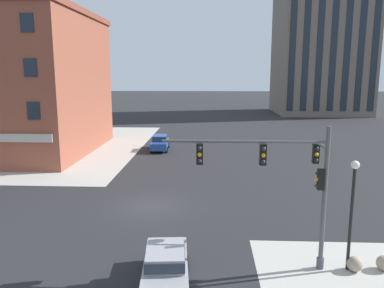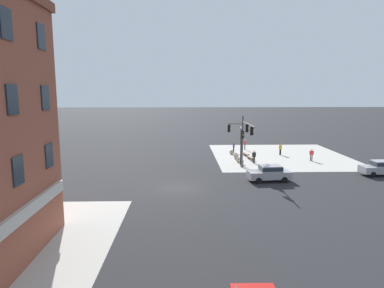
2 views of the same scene
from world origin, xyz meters
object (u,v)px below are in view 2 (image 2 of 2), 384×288
object	(u,v)px
bollard_sphere_curb_c	(236,157)
street_lamp_corner_near	(241,141)
traffic_signal_main	(243,136)
bench_mid_block	(246,154)
pedestrian_walking_east	(280,148)
bollard_sphere_curb_d	(236,155)
bench_near_signal	(251,158)
pedestrian_by_lamp	(245,144)
car_main_southbound_far	(381,167)
car_main_northbound_near	(270,173)
bollard_sphere_curb_b	(238,160)
pedestrian_with_bag	(234,147)
bollard_sphere_curb_a	(241,162)
bollard_sphere_curb_e	(232,152)
pedestrian_at_curb	(254,156)
pedestrian_near_bench	(311,154)

from	to	relation	value
bollard_sphere_curb_c	street_lamp_corner_near	world-z (taller)	street_lamp_corner_near
traffic_signal_main	street_lamp_corner_near	world-z (taller)	traffic_signal_main
bench_mid_block	pedestrian_walking_east	xyz separation A→B (m)	(0.93, -5.20, 0.69)
traffic_signal_main	street_lamp_corner_near	bearing A→B (deg)	-5.32
bollard_sphere_curb_c	bollard_sphere_curb_d	xyz separation A→B (m)	(1.15, -0.09, 0.00)
traffic_signal_main	bench_near_signal	xyz separation A→B (m)	(5.58, -2.16, -3.78)
pedestrian_by_lamp	car_main_southbound_far	size ratio (longest dim) A/B	0.39
car_main_northbound_near	bollard_sphere_curb_c	bearing A→B (deg)	8.20
bollard_sphere_curb_b	bench_mid_block	bearing A→B (deg)	-23.86
pedestrian_with_bag	traffic_signal_main	bearing A→B (deg)	176.66
pedestrian_walking_east	car_main_northbound_near	bearing A→B (deg)	159.86
pedestrian_with_bag	bollard_sphere_curb_c	bearing A→B (deg)	175.50
bollard_sphere_curb_a	car_main_northbound_near	bearing A→B (deg)	-169.02
bollard_sphere_curb_d	pedestrian_walking_east	distance (m)	7.08
bollard_sphere_curb_c	bench_near_signal	xyz separation A→B (m)	(-0.76, -1.89, -0.01)
pedestrian_by_lamp	car_main_southbound_far	distance (m)	20.85
pedestrian_with_bag	street_lamp_corner_near	xyz separation A→B (m)	(-8.73, 0.42, 2.20)
bollard_sphere_curb_d	pedestrian_with_bag	world-z (taller)	pedestrian_with_bag
bollard_sphere_curb_c	traffic_signal_main	bearing A→B (deg)	177.55
street_lamp_corner_near	bollard_sphere_curb_b	bearing A→B (deg)	0.08
bench_mid_block	car_main_southbound_far	world-z (taller)	car_main_southbound_far
pedestrian_with_bag	bollard_sphere_curb_b	bearing A→B (deg)	176.61
pedestrian_by_lamp	bench_mid_block	bearing A→B (deg)	171.80
traffic_signal_main	pedestrian_with_bag	size ratio (longest dim) A/B	4.40
bollard_sphere_curb_a	bollard_sphere_curb_d	size ratio (longest dim) A/B	1.00
bollard_sphere_curb_a	car_main_northbound_near	world-z (taller)	car_main_northbound_near
car_main_southbound_far	traffic_signal_main	bearing A→B (deg)	77.90
bollard_sphere_curb_d	bench_mid_block	bearing A→B (deg)	-67.59
bollard_sphere_curb_a	car_main_northbound_near	xyz separation A→B (m)	(-8.10, -1.57, 0.58)
traffic_signal_main	car_main_southbound_far	world-z (taller)	traffic_signal_main
bollard_sphere_curb_e	bench_mid_block	distance (m)	2.50
pedestrian_at_curb	pedestrian_by_lamp	world-z (taller)	pedestrian_by_lamp
bench_mid_block	pedestrian_near_bench	bearing A→B (deg)	-112.62
bollard_sphere_curb_d	bollard_sphere_curb_e	world-z (taller)	same
bollard_sphere_curb_d	bollard_sphere_curb_e	distance (m)	2.34
bollard_sphere_curb_c	car_main_southbound_far	size ratio (longest dim) A/B	0.15
bollard_sphere_curb_a	bench_mid_block	size ratio (longest dim) A/B	0.36
bollard_sphere_curb_d	pedestrian_at_curb	distance (m)	4.37
bollard_sphere_curb_d	pedestrian_by_lamp	distance (m)	6.67
bench_near_signal	bench_mid_block	world-z (taller)	same
pedestrian_at_curb	car_main_southbound_far	bearing A→B (deg)	-117.82
pedestrian_at_curb	car_main_northbound_near	bearing A→B (deg)	178.58
car_main_northbound_near	pedestrian_with_bag	bearing A→B (deg)	4.45
pedestrian_at_curb	street_lamp_corner_near	bearing A→B (deg)	117.70
bollard_sphere_curb_c	bench_mid_block	xyz separation A→B (m)	(1.84, -1.76, -0.01)
bollard_sphere_curb_e	pedestrian_at_curb	size ratio (longest dim) A/B	0.40
pedestrian_near_bench	car_main_southbound_far	world-z (taller)	car_main_southbound_far
pedestrian_at_curb	street_lamp_corner_near	world-z (taller)	street_lamp_corner_near
pedestrian_near_bench	street_lamp_corner_near	bearing A→B (deg)	102.60
bollard_sphere_curb_d	bollard_sphere_curb_e	xyz separation A→B (m)	(2.33, 0.22, 0.00)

